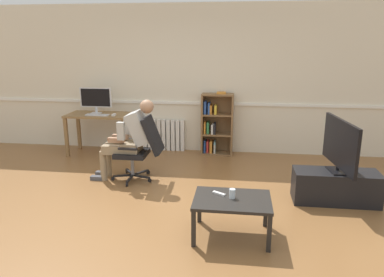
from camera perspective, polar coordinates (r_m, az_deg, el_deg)
ground_plane at (r=4.65m, az=-3.27°, el=-11.00°), size 18.00×18.00×0.00m
back_wall at (r=6.84m, az=0.74°, el=9.16°), size 12.00×0.13×2.70m
computer_desk at (r=6.90m, az=-14.25°, el=2.77°), size 1.16×0.60×0.76m
imac_monitor at (r=6.93m, az=-14.81°, el=6.07°), size 0.59×0.14×0.47m
keyboard at (r=6.74m, az=-14.58°, el=3.59°), size 0.42×0.12×0.02m
computer_mouse at (r=6.65m, az=-12.11°, el=3.64°), size 0.06×0.10×0.03m
bookshelf at (r=6.73m, az=3.66°, el=2.11°), size 0.57×0.29×1.15m
radiator at (r=7.02m, az=-4.44°, el=0.56°), size 0.80×0.08×0.60m
office_chair at (r=5.47m, az=-7.91°, el=-1.22°), size 0.78×0.61×0.98m
person_seated at (r=5.49m, az=-9.79°, el=0.14°), size 0.98×0.40×1.23m
tv_stand at (r=5.12m, az=21.49°, el=-7.03°), size 1.07×0.41×0.42m
tv_screen at (r=4.95m, az=22.12°, el=-0.93°), size 0.24×1.03×0.68m
coffee_table at (r=3.94m, az=6.28°, el=-10.01°), size 0.81×0.59×0.43m
drinking_glass at (r=3.91m, az=6.31°, el=-8.54°), size 0.06×0.06×0.10m
spare_remote at (r=4.01m, az=4.22°, el=-8.54°), size 0.15×0.11×0.02m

